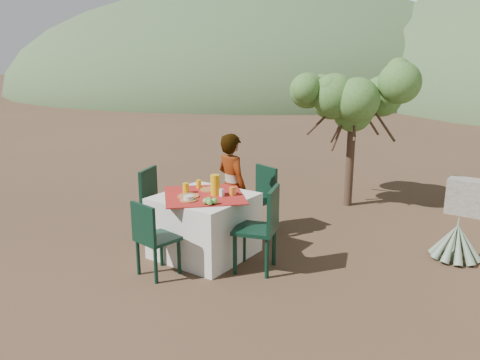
# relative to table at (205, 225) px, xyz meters

# --- Properties ---
(ground) EXTENTS (160.00, 160.00, 0.00)m
(ground) POSITION_rel_table_xyz_m (-0.26, 0.15, -0.38)
(ground) COLOR #3E2B1C
(ground) RESTS_ON ground
(table) EXTENTS (1.30, 1.30, 0.76)m
(table) POSITION_rel_table_xyz_m (0.00, 0.00, 0.00)
(table) COLOR silver
(table) RESTS_ON ground
(chair_far) EXTENTS (0.52, 0.52, 0.91)m
(chair_far) POSITION_rel_table_xyz_m (0.09, 1.11, 0.12)
(chair_far) COLOR black
(chair_far) RESTS_ON ground
(chair_near) EXTENTS (0.45, 0.45, 0.85)m
(chair_near) POSITION_rel_table_xyz_m (-0.08, -0.80, 0.09)
(chair_near) COLOR black
(chair_near) RESTS_ON ground
(chair_left) EXTENTS (0.57, 0.57, 0.96)m
(chair_left) POSITION_rel_table_xyz_m (-0.81, 0.02, 0.15)
(chair_left) COLOR black
(chair_left) RESTS_ON ground
(chair_right) EXTENTS (0.57, 0.57, 0.97)m
(chair_right) POSITION_rel_table_xyz_m (0.82, 0.02, 0.16)
(chair_right) COLOR black
(chair_right) RESTS_ON ground
(person) EXTENTS (0.60, 0.49, 1.42)m
(person) POSITION_rel_table_xyz_m (-0.04, 0.63, 0.33)
(person) COLOR #8C6651
(person) RESTS_ON ground
(shrub_tree) EXTENTS (1.74, 1.71, 2.04)m
(shrub_tree) POSITION_rel_table_xyz_m (0.70, 2.99, 1.24)
(shrub_tree) COLOR #482F24
(shrub_tree) RESTS_ON ground
(agave) EXTENTS (0.60, 0.58, 0.63)m
(agave) POSITION_rel_table_xyz_m (2.55, 1.62, -0.17)
(agave) COLOR slate
(agave) RESTS_ON ground
(hill_near_left) EXTENTS (40.00, 40.00, 16.00)m
(hill_near_left) POSITION_rel_table_xyz_m (-18.26, 30.15, -0.38)
(hill_near_left) COLOR #3D5630
(hill_near_left) RESTS_ON ground
(plate_far) EXTENTS (0.26, 0.26, 0.01)m
(plate_far) POSITION_rel_table_xyz_m (-0.07, 0.21, 0.39)
(plate_far) COLOR brown
(plate_far) RESTS_ON table
(plate_near) EXTENTS (0.25, 0.25, 0.01)m
(plate_near) POSITION_rel_table_xyz_m (-0.10, -0.17, 0.39)
(plate_near) COLOR brown
(plate_near) RESTS_ON table
(glass_far) EXTENTS (0.06, 0.06, 0.10)m
(glass_far) POSITION_rel_table_xyz_m (-0.25, 0.20, 0.43)
(glass_far) COLOR #E1A70E
(glass_far) RESTS_ON table
(glass_near) EXTENTS (0.08, 0.08, 0.12)m
(glass_near) POSITION_rel_table_xyz_m (-0.23, -0.06, 0.44)
(glass_near) COLOR #E1A70E
(glass_near) RESTS_ON table
(juice_pitcher) EXTENTS (0.11, 0.11, 0.25)m
(juice_pitcher) POSITION_rel_table_xyz_m (0.12, 0.07, 0.51)
(juice_pitcher) COLOR #E1A70E
(juice_pitcher) RESTS_ON table
(bowl_plate) EXTENTS (0.21, 0.21, 0.01)m
(bowl_plate) POSITION_rel_table_xyz_m (0.01, -0.28, 0.39)
(bowl_plate) COLOR brown
(bowl_plate) RESTS_ON table
(white_bowl) EXTENTS (0.12, 0.12, 0.04)m
(white_bowl) POSITION_rel_table_xyz_m (0.01, -0.28, 0.42)
(white_bowl) COLOR silver
(white_bowl) RESTS_ON bowl_plate
(jar_left) EXTENTS (0.06, 0.06, 0.10)m
(jar_left) POSITION_rel_table_xyz_m (0.29, 0.17, 0.43)
(jar_left) COLOR orange
(jar_left) RESTS_ON table
(jar_right) EXTENTS (0.06, 0.06, 0.10)m
(jar_right) POSITION_rel_table_xyz_m (0.29, 0.20, 0.43)
(jar_right) COLOR orange
(jar_right) RESTS_ON table
(napkin_holder) EXTENTS (0.08, 0.06, 0.09)m
(napkin_holder) POSITION_rel_table_xyz_m (0.21, 0.07, 0.43)
(napkin_holder) COLOR silver
(napkin_holder) RESTS_ON table
(fruit_cluster) EXTENTS (0.15, 0.14, 0.07)m
(fruit_cluster) POSITION_rel_table_xyz_m (0.29, -0.26, 0.42)
(fruit_cluster) COLOR #5B9F39
(fruit_cluster) RESTS_ON table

